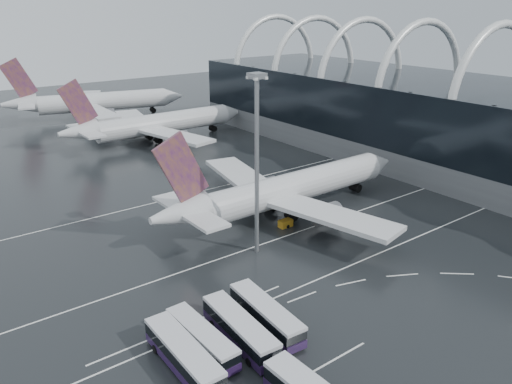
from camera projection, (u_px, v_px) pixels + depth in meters
ground at (329, 266)px, 77.17m from camera, size 420.00×420.00×0.00m
terminal at (453, 121)px, 122.71m from camera, size 42.00×160.00×34.90m
lane_marking_near at (338, 271)px, 75.68m from camera, size 120.00×0.25×0.01m
lane_marking_mid at (279, 238)px, 86.14m from camera, size 120.00×0.25×0.01m
lane_marking_far at (197, 192)px, 107.07m from camera, size 120.00×0.25×0.01m
bus_bay_line_north at (194, 321)px, 63.70m from camera, size 28.00×0.25×0.01m
airliner_main at (285, 190)px, 94.25m from camera, size 57.75×50.86×19.63m
airliner_gate_b at (156, 125)px, 144.72m from camera, size 57.36×51.83×20.00m
airliner_gate_c at (94, 103)px, 174.33m from camera, size 60.51×54.95×21.73m
bus_row_near_a at (183, 355)px, 54.85m from camera, size 3.37×13.46×3.30m
bus_row_near_b at (202, 338)px, 57.91m from camera, size 3.09×12.12×2.97m
bus_row_near_c at (240, 329)px, 59.27m from camera, size 3.81×13.38×3.25m
bus_row_near_d at (266, 314)px, 62.15m from camera, size 3.87×13.17×3.20m
floodlight_mast at (257, 145)px, 75.35m from camera, size 2.20×2.20×28.69m
gse_cart_belly_b at (326, 178)px, 114.00m from camera, size 2.34×1.38×1.28m
gse_cart_belly_c at (285, 223)px, 90.40m from camera, size 2.49×1.47×1.36m
gse_cart_belly_d at (340, 180)px, 112.59m from camera, size 2.25×1.33×1.23m
gse_cart_belly_e at (267, 185)px, 109.14m from camera, size 2.47×1.46×1.35m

